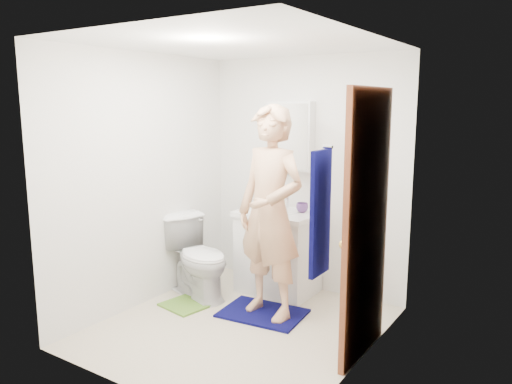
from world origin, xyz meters
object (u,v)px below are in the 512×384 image
(man, at_px, (270,213))
(toothbrush_cup, at_px, (302,208))
(medicine_cabinet, at_px, (290,136))
(soap_dispenser, at_px, (263,202))
(towel, at_px, (320,213))
(toilet, at_px, (198,257))
(vanity_cabinet, at_px, (278,254))

(man, bearing_deg, toothbrush_cup, 102.76)
(medicine_cabinet, bearing_deg, toothbrush_cup, -31.24)
(soap_dispenser, distance_m, toothbrush_cup, 0.40)
(toothbrush_cup, bearing_deg, towel, -58.66)
(soap_dispenser, distance_m, man, 0.65)
(soap_dispenser, bearing_deg, medicine_cabinet, 63.41)
(toilet, relative_size, toothbrush_cup, 6.70)
(vanity_cabinet, xyz_separation_m, medicine_cabinet, (0.00, 0.22, 1.20))
(medicine_cabinet, relative_size, towel, 0.87)
(medicine_cabinet, distance_m, toothbrush_cup, 0.75)
(toilet, xyz_separation_m, man, (0.87, -0.02, 0.57))
(soap_dispenser, height_order, toothbrush_cup, soap_dispenser)
(vanity_cabinet, xyz_separation_m, towel, (1.18, -1.48, 0.85))
(soap_dispenser, bearing_deg, toilet, -133.52)
(toilet, bearing_deg, medicine_cabinet, -19.10)
(medicine_cabinet, relative_size, toothbrush_cup, 5.76)
(vanity_cabinet, bearing_deg, toilet, -137.73)
(medicine_cabinet, xyz_separation_m, toilet, (-0.61, -0.78, -1.19))
(towel, bearing_deg, medicine_cabinet, 124.61)
(medicine_cabinet, relative_size, soap_dispenser, 3.87)
(medicine_cabinet, height_order, towel, medicine_cabinet)
(medicine_cabinet, bearing_deg, vanity_cabinet, -90.00)
(man, bearing_deg, toilet, -171.97)
(medicine_cabinet, bearing_deg, man, -72.31)
(soap_dispenser, height_order, man, man)
(medicine_cabinet, height_order, soap_dispenser, medicine_cabinet)
(towel, xyz_separation_m, toilet, (-1.79, 0.93, -0.84))
(soap_dispenser, xyz_separation_m, toothbrush_cup, (0.37, 0.16, -0.04))
(vanity_cabinet, distance_m, toilet, 0.82)
(toothbrush_cup, height_order, man, man)
(towel, relative_size, man, 0.42)
(vanity_cabinet, xyz_separation_m, man, (0.26, -0.58, 0.57))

